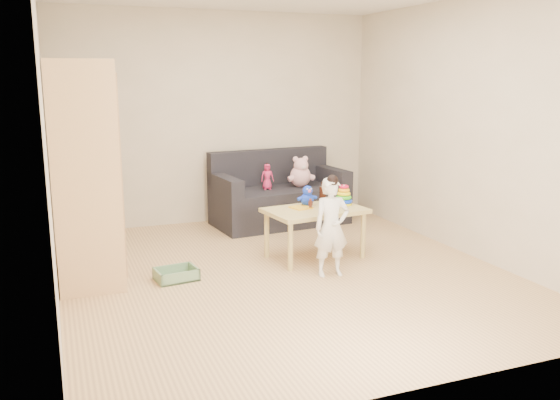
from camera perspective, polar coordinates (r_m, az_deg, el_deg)
name	(u,v)px	position (r m, az deg, el deg)	size (l,w,h in m)	color
room	(285,135)	(5.35, 0.47, 6.27)	(4.50, 4.50, 4.50)	tan
wardrobe	(83,172)	(5.57, -18.44, 2.55)	(0.54, 1.09, 1.95)	#EDC082
sofa	(280,206)	(7.39, 0.01, -0.57)	(1.62, 0.81, 0.46)	black
play_table	(315,233)	(6.03, 3.37, -3.21)	(0.97, 0.61, 0.51)	tan
storage_bin	(176,274)	(5.50, -9.95, -7.03)	(0.37, 0.27, 0.11)	gray
toddler	(331,229)	(5.46, 4.98, -2.75)	(0.33, 0.22, 0.90)	white
pink_bear	(300,174)	(7.42, 1.97, 2.54)	(0.28, 0.24, 0.32)	#FFBBC8
doll	(267,177)	(7.23, -1.23, 2.23)	(0.16, 0.11, 0.31)	#D7285F
ring_stacker	(344,197)	(6.15, 6.16, 0.30)	(0.18, 0.18, 0.21)	yellow
brown_bottle	(323,194)	(6.25, 4.14, 0.60)	(0.07, 0.07, 0.22)	black
blue_plush	(307,195)	(6.08, 2.63, 0.45)	(0.18, 0.14, 0.22)	#1C42FD
wooden_figure	(310,204)	(5.95, 2.95, -0.34)	(0.04, 0.04, 0.11)	#58261B
yellow_book	(301,207)	(5.98, 2.02, -0.72)	(0.18, 0.18, 0.01)	yellow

